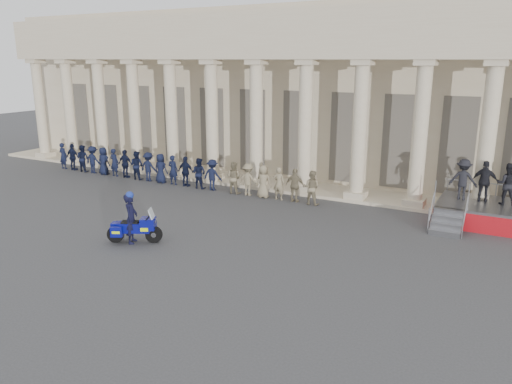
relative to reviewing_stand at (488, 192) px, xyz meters
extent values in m
plane|color=#38383A|center=(-9.38, -7.30, -1.27)|extent=(90.00, 90.00, 0.00)
cube|color=#BEAD8E|center=(-9.38, 7.70, 3.23)|extent=(40.00, 10.00, 9.00)
cube|color=#BEAD8E|center=(-9.38, 1.50, -1.20)|extent=(40.00, 2.60, 0.15)
cube|color=#BEAD8E|center=(-9.38, 0.70, 5.52)|extent=(35.80, 1.00, 1.00)
cube|color=#BEAD8E|center=(-9.38, 0.70, 6.62)|extent=(35.80, 1.00, 1.20)
cube|color=#BEAD8E|center=(-26.28, 0.70, -0.97)|extent=(0.90, 0.90, 0.30)
cylinder|color=#BEAD8E|center=(-26.28, 0.70, 1.98)|extent=(0.64, 0.64, 5.60)
cube|color=#BEAD8E|center=(-26.28, 0.70, 4.90)|extent=(0.85, 0.85, 0.24)
cube|color=#BEAD8E|center=(-23.68, 0.70, -0.97)|extent=(0.90, 0.90, 0.30)
cylinder|color=#BEAD8E|center=(-23.68, 0.70, 1.98)|extent=(0.64, 0.64, 5.60)
cube|color=#BEAD8E|center=(-23.68, 0.70, 4.90)|extent=(0.85, 0.85, 0.24)
cube|color=#BEAD8E|center=(-21.08, 0.70, -0.97)|extent=(0.90, 0.90, 0.30)
cylinder|color=#BEAD8E|center=(-21.08, 0.70, 1.98)|extent=(0.64, 0.64, 5.60)
cube|color=#BEAD8E|center=(-21.08, 0.70, 4.90)|extent=(0.85, 0.85, 0.24)
cube|color=#BEAD8E|center=(-18.48, 0.70, -0.97)|extent=(0.90, 0.90, 0.30)
cylinder|color=#BEAD8E|center=(-18.48, 0.70, 1.98)|extent=(0.64, 0.64, 5.60)
cube|color=#BEAD8E|center=(-18.48, 0.70, 4.90)|extent=(0.85, 0.85, 0.24)
cube|color=#BEAD8E|center=(-15.88, 0.70, -0.97)|extent=(0.90, 0.90, 0.30)
cylinder|color=#BEAD8E|center=(-15.88, 0.70, 1.98)|extent=(0.64, 0.64, 5.60)
cube|color=#BEAD8E|center=(-15.88, 0.70, 4.90)|extent=(0.85, 0.85, 0.24)
cube|color=#BEAD8E|center=(-13.28, 0.70, -0.97)|extent=(0.90, 0.90, 0.30)
cylinder|color=#BEAD8E|center=(-13.28, 0.70, 1.98)|extent=(0.64, 0.64, 5.60)
cube|color=#BEAD8E|center=(-13.28, 0.70, 4.90)|extent=(0.85, 0.85, 0.24)
cube|color=#BEAD8E|center=(-10.68, 0.70, -0.97)|extent=(0.90, 0.90, 0.30)
cylinder|color=#BEAD8E|center=(-10.68, 0.70, 1.98)|extent=(0.64, 0.64, 5.60)
cube|color=#BEAD8E|center=(-10.68, 0.70, 4.90)|extent=(0.85, 0.85, 0.24)
cube|color=#BEAD8E|center=(-8.08, 0.70, -0.97)|extent=(0.90, 0.90, 0.30)
cylinder|color=#BEAD8E|center=(-8.08, 0.70, 1.98)|extent=(0.64, 0.64, 5.60)
cube|color=#BEAD8E|center=(-8.08, 0.70, 4.90)|extent=(0.85, 0.85, 0.24)
cube|color=#BEAD8E|center=(-5.48, 0.70, -0.97)|extent=(0.90, 0.90, 0.30)
cylinder|color=#BEAD8E|center=(-5.48, 0.70, 1.98)|extent=(0.64, 0.64, 5.60)
cube|color=#BEAD8E|center=(-5.48, 0.70, 4.90)|extent=(0.85, 0.85, 0.24)
cube|color=#BEAD8E|center=(-2.88, 0.70, -0.97)|extent=(0.90, 0.90, 0.30)
cylinder|color=#BEAD8E|center=(-2.88, 0.70, 1.98)|extent=(0.64, 0.64, 5.60)
cube|color=#BEAD8E|center=(-2.88, 0.70, 4.90)|extent=(0.85, 0.85, 0.24)
cube|color=#BEAD8E|center=(-0.28, 0.70, -0.97)|extent=(0.90, 0.90, 0.30)
cylinder|color=#BEAD8E|center=(-0.28, 0.70, 1.98)|extent=(0.64, 0.64, 5.60)
cube|color=#BEAD8E|center=(-0.28, 0.70, 4.90)|extent=(0.85, 0.85, 0.24)
cube|color=black|center=(-24.98, 2.72, 1.28)|extent=(1.30, 0.12, 4.20)
cube|color=black|center=(-22.38, 2.72, 1.28)|extent=(1.30, 0.12, 4.20)
cube|color=black|center=(-19.78, 2.72, 1.28)|extent=(1.30, 0.12, 4.20)
cube|color=black|center=(-17.18, 2.72, 1.28)|extent=(1.30, 0.12, 4.20)
cube|color=black|center=(-14.58, 2.72, 1.28)|extent=(1.30, 0.12, 4.20)
cube|color=black|center=(-11.98, 2.72, 1.28)|extent=(1.30, 0.12, 4.20)
cube|color=black|center=(-9.38, 2.72, 1.28)|extent=(1.30, 0.12, 4.20)
cube|color=black|center=(-6.78, 2.72, 1.28)|extent=(1.30, 0.12, 4.20)
cube|color=black|center=(-4.18, 2.72, 1.28)|extent=(1.30, 0.12, 4.20)
cube|color=black|center=(-1.58, 2.72, 1.28)|extent=(1.30, 0.12, 4.20)
imported|color=black|center=(-22.84, -0.82, -0.50)|extent=(0.56, 0.37, 1.55)
imported|color=black|center=(-22.03, -0.82, -0.50)|extent=(0.91, 0.38, 1.55)
imported|color=black|center=(-21.22, -0.82, -0.50)|extent=(0.75, 0.59, 1.55)
imported|color=black|center=(-20.41, -0.82, -0.50)|extent=(1.00, 0.57, 1.55)
imported|color=black|center=(-19.60, -0.82, -0.50)|extent=(0.76, 0.49, 1.55)
imported|color=black|center=(-18.79, -0.82, -0.50)|extent=(0.56, 0.37, 1.55)
imported|color=black|center=(-17.98, -0.82, -0.50)|extent=(0.91, 0.38, 1.55)
imported|color=black|center=(-17.17, -0.82, -0.50)|extent=(0.75, 0.59, 1.55)
imported|color=black|center=(-16.36, -0.82, -0.50)|extent=(1.00, 0.57, 1.55)
imported|color=black|center=(-15.55, -0.82, -0.50)|extent=(0.76, 0.49, 1.55)
imported|color=black|center=(-14.75, -0.82, -0.50)|extent=(0.56, 0.37, 1.55)
imported|color=black|center=(-13.94, -0.82, -0.50)|extent=(0.91, 0.38, 1.55)
imported|color=black|center=(-13.13, -0.82, -0.50)|extent=(0.75, 0.59, 1.55)
imported|color=black|center=(-12.32, -0.82, -0.50)|extent=(1.00, 0.57, 1.55)
imported|color=#7D7156|center=(-11.11, -0.82, -0.50)|extent=(0.75, 0.59, 1.55)
imported|color=#7D7156|center=(-10.30, -0.82, -0.50)|extent=(1.00, 0.57, 1.55)
imported|color=#7D7156|center=(-9.49, -0.82, -0.50)|extent=(0.76, 0.49, 1.55)
imported|color=#7D7156|center=(-8.68, -0.82, -0.50)|extent=(0.56, 0.37, 1.55)
imported|color=#7D7156|center=(-7.87, -0.82, -0.50)|extent=(0.91, 0.38, 1.55)
imported|color=#7D7156|center=(-7.06, -0.82, -0.50)|extent=(0.75, 0.59, 1.55)
cube|color=gray|center=(0.24, 0.01, -0.51)|extent=(4.01, 2.87, 0.10)
cube|color=#A40D14|center=(0.24, -1.40, -0.92)|extent=(4.01, 0.04, 0.71)
cube|color=#A40D14|center=(-1.75, 0.01, -0.92)|extent=(0.04, 2.87, 0.71)
cube|color=gray|center=(-1.17, -2.32, -1.17)|extent=(1.10, 0.28, 0.20)
cube|color=gray|center=(-1.17, -2.04, -0.97)|extent=(1.10, 0.28, 0.20)
cube|color=gray|center=(-1.17, -1.76, -0.77)|extent=(1.10, 0.28, 0.20)
cube|color=gray|center=(-1.17, -1.48, -0.56)|extent=(1.10, 0.28, 0.20)
cylinder|color=gray|center=(0.24, 1.39, 0.04)|extent=(4.01, 0.04, 0.04)
imported|color=black|center=(-0.96, 0.21, 0.36)|extent=(1.06, 0.61, 1.65)
imported|color=black|center=(-0.16, 0.21, 0.36)|extent=(0.97, 0.40, 1.65)
imported|color=black|center=(0.64, 0.21, 0.36)|extent=(0.80, 0.62, 1.65)
cylinder|color=black|center=(-10.11, -7.96, -0.97)|extent=(0.59, 0.39, 0.60)
cylinder|color=black|center=(-11.33, -8.58, -0.97)|extent=(0.59, 0.39, 0.60)
cube|color=navy|center=(-10.68, -8.25, -0.71)|extent=(1.11, 0.82, 0.35)
cube|color=navy|center=(-10.28, -8.05, -0.56)|extent=(0.66, 0.65, 0.41)
cube|color=silver|center=(-10.28, -8.05, -0.77)|extent=(0.30, 0.33, 0.11)
cube|color=#B2BFCC|center=(-10.14, -7.98, -0.25)|extent=(0.36, 0.46, 0.49)
cube|color=black|center=(-10.84, -8.34, -0.53)|extent=(0.67, 0.54, 0.09)
cube|color=navy|center=(-11.29, -8.56, -0.64)|extent=(0.42, 0.42, 0.20)
cube|color=navy|center=(-11.08, -8.78, -0.77)|extent=(0.46, 0.36, 0.36)
cube|color=#CAE80C|center=(-11.08, -8.78, -0.77)|extent=(0.34, 0.32, 0.09)
cube|color=navy|center=(-11.34, -8.26, -0.77)|extent=(0.46, 0.36, 0.36)
cube|color=#CAE80C|center=(-11.34, -8.26, -0.77)|extent=(0.34, 0.32, 0.09)
cylinder|color=silver|center=(-11.19, -8.26, -1.00)|extent=(0.53, 0.33, 0.09)
cylinder|color=black|center=(-10.28, -8.05, -0.35)|extent=(0.32, 0.58, 0.03)
imported|color=black|center=(-10.80, -8.31, -0.38)|extent=(0.68, 0.78, 1.79)
sphere|color=navy|center=(-10.80, -8.31, 0.47)|extent=(0.28, 0.28, 0.28)
camera|label=1|loc=(0.99, -20.87, 5.03)|focal=35.00mm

